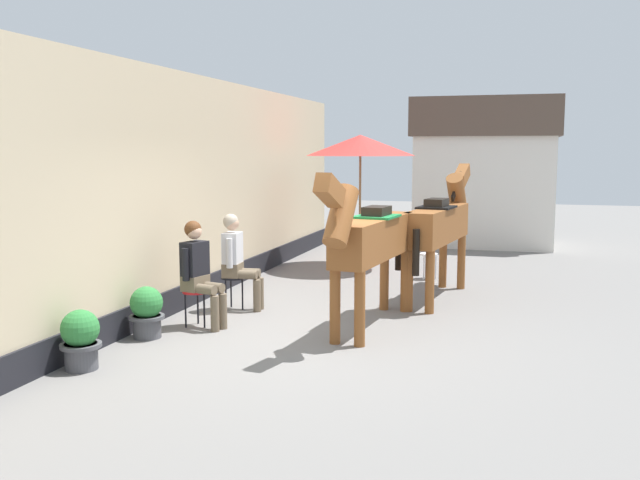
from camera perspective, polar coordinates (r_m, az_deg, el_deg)
ground_plane at (r=11.52m, az=4.41°, el=-4.15°), size 40.00×40.00×0.00m
pub_facade_wall at (r=10.74m, az=-10.65°, el=3.19°), size 0.34×14.00×3.40m
distant_cottage at (r=17.54m, az=13.32°, el=5.55°), size 3.40×2.60×3.50m
seated_visitor_near at (r=9.17m, az=-9.84°, el=-2.29°), size 0.61×0.48×1.39m
seated_visitor_far at (r=10.11m, az=-6.78°, el=-1.34°), size 0.61×0.49×1.39m
saddled_horse_near at (r=8.94m, az=4.15°, el=0.03°), size 0.69×2.99×2.06m
saddled_horse_far at (r=10.95m, az=9.74°, el=1.30°), size 0.75×2.99×2.06m
flower_planter_near at (r=7.81m, az=-18.92°, el=-7.59°), size 0.43×0.43×0.64m
flower_planter_middle at (r=8.87m, az=-13.93°, el=-5.64°), size 0.43×0.43×0.64m
cafe_parasol at (r=13.62m, az=3.31°, el=7.63°), size 2.10×2.10×2.58m
spare_stool_white at (r=12.63m, az=8.83°, el=-1.35°), size 0.32×0.32×0.46m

